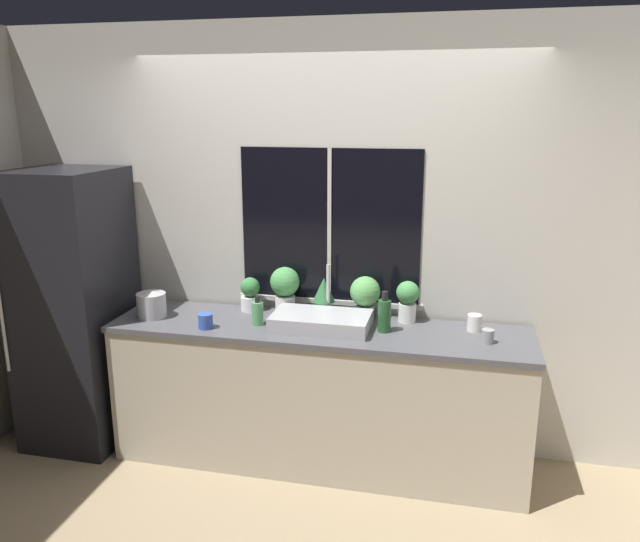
% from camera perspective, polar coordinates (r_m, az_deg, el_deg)
% --- Properties ---
extents(ground_plane, '(14.00, 14.00, 0.00)m').
position_cam_1_polar(ground_plane, '(3.93, -1.16, -18.96)').
color(ground_plane, '#937F60').
extents(wall_back, '(8.00, 0.09, 2.70)m').
position_cam_1_polar(wall_back, '(3.99, 0.98, 2.71)').
color(wall_back, '#BCB7AD').
rests_on(wall_back, ground_plane).
extents(wall_left, '(0.06, 7.00, 2.70)m').
position_cam_1_polar(wall_left, '(5.62, -19.77, 5.34)').
color(wall_left, '#BCB7AD').
rests_on(wall_left, ground_plane).
extents(counter, '(2.55, 0.60, 0.90)m').
position_cam_1_polar(counter, '(3.95, -0.17, -11.26)').
color(counter, '#B2A893').
rests_on(counter, ground_plane).
extents(refrigerator, '(0.60, 0.68, 1.81)m').
position_cam_1_polar(refrigerator, '(4.38, -21.48, -3.23)').
color(refrigerator, black).
rests_on(refrigerator, ground_plane).
extents(sink, '(0.58, 0.39, 0.35)m').
position_cam_1_polar(sink, '(3.74, 0.12, -4.58)').
color(sink, '#ADADB2').
rests_on(sink, counter).
extents(potted_plant_far_left, '(0.13, 0.13, 0.22)m').
position_cam_1_polar(potted_plant_far_left, '(4.08, -6.39, -2.09)').
color(potted_plant_far_left, white).
rests_on(potted_plant_far_left, counter).
extents(potted_plant_left, '(0.19, 0.19, 0.30)m').
position_cam_1_polar(potted_plant_left, '(3.99, -3.23, -1.43)').
color(potted_plant_left, white).
rests_on(potted_plant_left, counter).
extents(potted_plant_center, '(0.14, 0.14, 0.25)m').
position_cam_1_polar(potted_plant_center, '(3.94, 0.35, -2.12)').
color(potted_plant_center, white).
rests_on(potted_plant_center, counter).
extents(potted_plant_right, '(0.19, 0.19, 0.27)m').
position_cam_1_polar(potted_plant_right, '(3.89, 4.15, -2.13)').
color(potted_plant_right, white).
rests_on(potted_plant_right, counter).
extents(potted_plant_far_right, '(0.14, 0.14, 0.26)m').
position_cam_1_polar(potted_plant_far_right, '(3.86, 8.01, -2.55)').
color(potted_plant_far_right, white).
rests_on(potted_plant_far_right, counter).
extents(soap_bottle, '(0.07, 0.07, 0.18)m').
position_cam_1_polar(soap_bottle, '(3.81, -5.71, -3.82)').
color(soap_bottle, '#519E5B').
rests_on(soap_bottle, counter).
extents(bottle_tall, '(0.08, 0.08, 0.25)m').
position_cam_1_polar(bottle_tall, '(3.69, 5.91, -4.01)').
color(bottle_tall, '#235128').
rests_on(bottle_tall, counter).
extents(mug_yellow, '(0.07, 0.07, 0.10)m').
position_cam_1_polar(mug_yellow, '(4.24, -15.03, -2.69)').
color(mug_yellow, gold).
rests_on(mug_yellow, counter).
extents(mug_grey, '(0.07, 0.07, 0.08)m').
position_cam_1_polar(mug_grey, '(3.64, 15.08, -5.78)').
color(mug_grey, gray).
rests_on(mug_grey, counter).
extents(mug_blue, '(0.09, 0.09, 0.09)m').
position_cam_1_polar(mug_blue, '(3.80, -10.43, -4.52)').
color(mug_blue, '#3351AD').
rests_on(mug_blue, counter).
extents(mug_white, '(0.08, 0.08, 0.10)m').
position_cam_1_polar(mug_white, '(3.81, 13.94, -4.62)').
color(mug_white, white).
rests_on(mug_white, counter).
extents(kettle, '(0.18, 0.18, 0.17)m').
position_cam_1_polar(kettle, '(4.07, -15.15, -2.95)').
color(kettle, '#B2B2B7').
rests_on(kettle, counter).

